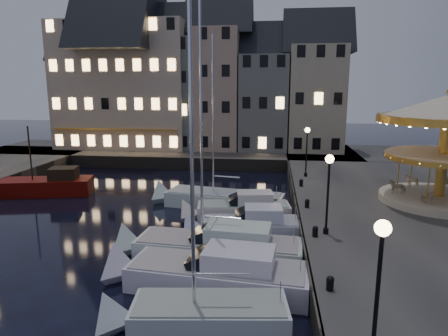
# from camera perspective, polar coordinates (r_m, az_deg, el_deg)

# --- Properties ---
(ground) EXTENTS (160.00, 160.00, 0.00)m
(ground) POSITION_cam_1_polar(r_m,az_deg,el_deg) (21.55, -5.35, -12.63)
(ground) COLOR black
(ground) RESTS_ON ground
(quay_east) EXTENTS (16.00, 56.00, 1.30)m
(quay_east) POSITION_cam_1_polar(r_m,az_deg,el_deg) (28.19, 26.88, -6.55)
(quay_east) COLOR #474442
(quay_east) RESTS_ON ground
(quay_north) EXTENTS (44.00, 12.00, 1.30)m
(quay_north) POSITION_cam_1_polar(r_m,az_deg,el_deg) (49.44, -7.58, 2.01)
(quay_north) COLOR #474442
(quay_north) RESTS_ON ground
(quaywall_e) EXTENTS (0.15, 44.00, 1.30)m
(quaywall_e) POSITION_cam_1_polar(r_m,az_deg,el_deg) (26.53, 10.32, -6.54)
(quaywall_e) COLOR #47423A
(quaywall_e) RESTS_ON ground
(quaywall_n) EXTENTS (48.00, 0.15, 1.30)m
(quaywall_n) POSITION_cam_1_polar(r_m,az_deg,el_deg) (43.23, -6.98, 0.64)
(quaywall_n) COLOR #47423A
(quaywall_n) RESTS_ON ground
(streetlamp_a) EXTENTS (0.44, 0.44, 4.17)m
(streetlamp_a) POSITION_cam_1_polar(r_m,az_deg,el_deg) (11.62, 21.29, -13.73)
(streetlamp_a) COLOR black
(streetlamp_a) RESTS_ON quay_east
(streetlamp_b) EXTENTS (0.44, 0.44, 4.17)m
(streetlamp_b) POSITION_cam_1_polar(r_m,az_deg,el_deg) (20.94, 14.69, -2.06)
(streetlamp_b) COLOR black
(streetlamp_b) RESTS_ON quay_east
(streetlamp_c) EXTENTS (0.44, 0.44, 4.17)m
(streetlamp_c) POSITION_cam_1_polar(r_m,az_deg,el_deg) (34.14, 11.75, 3.28)
(streetlamp_c) COLOR black
(streetlamp_c) RESTS_ON quay_east
(bollard_a) EXTENTS (0.30, 0.30, 0.57)m
(bollard_a) POSITION_cam_1_polar(r_m,az_deg,el_deg) (16.08, 14.92, -15.54)
(bollard_a) COLOR black
(bollard_a) RESTS_ON quay_east
(bollard_b) EXTENTS (0.30, 0.30, 0.57)m
(bollard_b) POSITION_cam_1_polar(r_m,az_deg,el_deg) (21.09, 12.90, -8.74)
(bollard_b) COLOR black
(bollard_b) RESTS_ON quay_east
(bollard_c) EXTENTS (0.30, 0.30, 0.57)m
(bollard_c) POSITION_cam_1_polar(r_m,az_deg,el_deg) (25.81, 11.79, -4.90)
(bollard_c) COLOR black
(bollard_c) RESTS_ON quay_east
(bollard_d) EXTENTS (0.30, 0.30, 0.57)m
(bollard_d) POSITION_cam_1_polar(r_m,az_deg,el_deg) (31.11, 10.98, -2.03)
(bollard_d) COLOR black
(bollard_d) RESTS_ON quay_east
(townhouse_na) EXTENTS (5.50, 8.00, 12.80)m
(townhouse_na) POSITION_cam_1_polar(r_m,az_deg,el_deg) (54.64, -19.19, 9.90)
(townhouse_na) COLOR gray
(townhouse_na) RESTS_ON quay_north
(townhouse_nb) EXTENTS (6.16, 8.00, 13.80)m
(townhouse_nb) POSITION_cam_1_polar(r_m,az_deg,el_deg) (52.49, -13.77, 10.70)
(townhouse_nb) COLOR slate
(townhouse_nb) RESTS_ON quay_north
(townhouse_nc) EXTENTS (6.82, 8.00, 14.80)m
(townhouse_nc) POSITION_cam_1_polar(r_m,az_deg,el_deg) (50.69, -7.26, 11.48)
(townhouse_nc) COLOR slate
(townhouse_nc) RESTS_ON quay_north
(townhouse_nd) EXTENTS (5.50, 8.00, 15.80)m
(townhouse_nd) POSITION_cam_1_polar(r_m,az_deg,el_deg) (49.61, -0.67, 12.15)
(townhouse_nd) COLOR tan
(townhouse_nd) RESTS_ON quay_north
(townhouse_ne) EXTENTS (6.16, 8.00, 12.80)m
(townhouse_ne) POSITION_cam_1_polar(r_m,az_deg,el_deg) (49.20, 5.74, 10.35)
(townhouse_ne) COLOR slate
(townhouse_ne) RESTS_ON quay_north
(townhouse_nf) EXTENTS (6.82, 8.00, 13.80)m
(townhouse_nf) POSITION_cam_1_polar(r_m,az_deg,el_deg) (49.42, 12.91, 10.71)
(townhouse_nf) COLOR tan
(townhouse_nf) RESTS_ON quay_north
(hotel_corner) EXTENTS (17.60, 9.00, 16.80)m
(hotel_corner) POSITION_cam_1_polar(r_m,az_deg,el_deg) (52.48, -13.80, 12.34)
(hotel_corner) COLOR beige
(hotel_corner) RESTS_ON quay_north
(motorboat_a) EXTENTS (6.81, 2.88, 11.23)m
(motorboat_a) POSITION_cam_1_polar(r_m,az_deg,el_deg) (15.64, -4.27, -20.47)
(motorboat_a) COLOR silver
(motorboat_a) RESTS_ON ground
(motorboat_b) EXTENTS (9.05, 3.48, 2.15)m
(motorboat_b) POSITION_cam_1_polar(r_m,az_deg,el_deg) (18.34, -2.11, -14.91)
(motorboat_b) COLOR silver
(motorboat_b) RESTS_ON ground
(motorboat_c) EXTENTS (9.58, 3.16, 12.69)m
(motorboat_c) POSITION_cam_1_polar(r_m,az_deg,el_deg) (20.99, -1.87, -11.24)
(motorboat_c) COLOR silver
(motorboat_c) RESTS_ON ground
(motorboat_d) EXTENTS (6.81, 2.74, 2.15)m
(motorboat_d) POSITION_cam_1_polar(r_m,az_deg,el_deg) (23.80, 2.91, -8.54)
(motorboat_d) COLOR silver
(motorboat_d) RESTS_ON ground
(motorboat_e) EXTENTS (7.24, 2.89, 2.15)m
(motorboat_e) POSITION_cam_1_polar(r_m,az_deg,el_deg) (26.86, 1.93, -6.15)
(motorboat_e) COLOR silver
(motorboat_e) RESTS_ON ground
(motorboat_f) EXTENTS (9.74, 4.14, 12.88)m
(motorboat_f) POSITION_cam_1_polar(r_m,az_deg,el_deg) (29.81, -1.03, -4.55)
(motorboat_f) COLOR silver
(motorboat_f) RESTS_ON ground
(red_fishing_boat) EXTENTS (7.68, 4.11, 5.89)m
(red_fishing_boat) POSITION_cam_1_polar(r_m,az_deg,el_deg) (36.19, -23.84, -2.37)
(red_fishing_boat) COLOR #570804
(red_fishing_boat) RESTS_ON ground
(carousel) EXTENTS (8.50, 8.50, 7.43)m
(carousel) POSITION_cam_1_polar(r_m,az_deg,el_deg) (29.13, 29.18, 4.97)
(carousel) COLOR beige
(carousel) RESTS_ON quay_east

